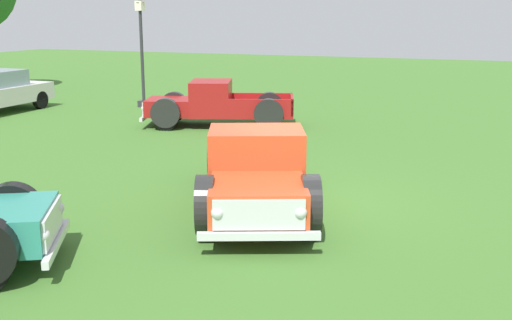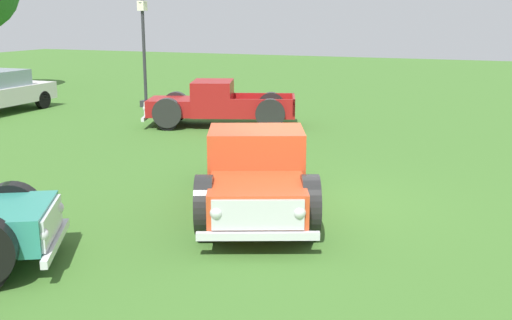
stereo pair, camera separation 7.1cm
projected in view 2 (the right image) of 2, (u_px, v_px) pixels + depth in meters
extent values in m
plane|color=#3D6B28|center=(296.00, 202.00, 11.98)|extent=(80.00, 80.00, 0.00)
cube|color=#D14723|center=(257.00, 199.00, 9.88)|extent=(1.98, 1.99, 0.55)
cube|color=silver|center=(258.00, 215.00, 9.12)|extent=(0.58, 1.30, 0.47)
sphere|color=silver|center=(299.00, 213.00, 9.14)|extent=(0.20, 0.20, 0.20)
sphere|color=silver|center=(216.00, 213.00, 9.13)|extent=(0.20, 0.20, 0.20)
cube|color=#D14723|center=(256.00, 161.00, 11.18)|extent=(1.86, 2.06, 1.16)
cube|color=#8C9EA8|center=(257.00, 154.00, 10.52)|extent=(0.60, 1.36, 0.51)
cube|color=#D14723|center=(255.00, 166.00, 12.97)|extent=(2.60, 2.37, 0.10)
cube|color=#D14723|center=(294.00, 151.00, 12.90)|extent=(1.98, 0.89, 0.55)
cube|color=#D14723|center=(217.00, 151.00, 12.88)|extent=(1.98, 0.89, 0.55)
cube|color=#D14723|center=(255.00, 141.00, 13.88)|extent=(0.72, 1.59, 0.55)
cylinder|color=black|center=(310.00, 216.00, 9.95)|extent=(0.79, 0.50, 0.77)
cylinder|color=#B7B7BC|center=(310.00, 216.00, 9.95)|extent=(0.38, 0.34, 0.31)
cylinder|color=black|center=(310.00, 204.00, 9.91)|extent=(1.00, 0.63, 0.97)
cylinder|color=black|center=(205.00, 216.00, 9.93)|extent=(0.79, 0.50, 0.77)
cylinder|color=#B7B7BC|center=(204.00, 216.00, 9.93)|extent=(0.38, 0.34, 0.31)
cylinder|color=black|center=(204.00, 205.00, 9.89)|extent=(1.00, 0.63, 0.97)
cylinder|color=black|center=(295.00, 165.00, 13.23)|extent=(0.79, 0.50, 0.77)
cylinder|color=#B7B7BC|center=(295.00, 165.00, 13.23)|extent=(0.38, 0.34, 0.31)
cylinder|color=black|center=(295.00, 157.00, 13.19)|extent=(1.00, 0.63, 0.97)
cylinder|color=black|center=(216.00, 166.00, 13.21)|extent=(0.79, 0.50, 0.77)
cylinder|color=#B7B7BC|center=(215.00, 166.00, 13.21)|extent=(0.38, 0.34, 0.31)
cylinder|color=black|center=(215.00, 157.00, 13.17)|extent=(1.00, 0.63, 0.97)
cube|color=silver|center=(258.00, 236.00, 9.16)|extent=(0.80, 1.73, 0.12)
cube|color=maroon|center=(172.00, 107.00, 19.90)|extent=(1.84, 1.83, 0.52)
cube|color=silver|center=(149.00, 106.00, 19.93)|extent=(1.25, 0.49, 0.44)
sphere|color=silver|center=(146.00, 108.00, 19.36)|extent=(0.19, 0.19, 0.19)
sphere|color=silver|center=(153.00, 103.00, 20.49)|extent=(0.19, 0.19, 0.19)
cube|color=maroon|center=(213.00, 98.00, 19.78)|extent=(1.92, 1.70, 1.10)
cube|color=#8C9EA8|center=(195.00, 90.00, 19.74)|extent=(1.31, 0.49, 0.48)
cube|color=maroon|center=(263.00, 114.00, 19.83)|extent=(2.17, 2.42, 0.10)
cube|color=maroon|center=(263.00, 108.00, 19.02)|extent=(0.74, 1.91, 0.52)
cube|color=maroon|center=(264.00, 101.00, 20.49)|extent=(0.74, 1.91, 0.52)
cube|color=maroon|center=(293.00, 104.00, 19.71)|extent=(1.53, 0.60, 0.52)
cylinder|color=black|center=(167.00, 119.00, 19.18)|extent=(0.44, 0.75, 0.72)
cylinder|color=#B7B7BC|center=(167.00, 119.00, 19.17)|extent=(0.31, 0.35, 0.29)
cylinder|color=black|center=(167.00, 113.00, 19.14)|extent=(0.56, 0.95, 0.91)
cylinder|color=black|center=(176.00, 111.00, 20.74)|extent=(0.44, 0.75, 0.72)
cylinder|color=#B7B7BC|center=(176.00, 111.00, 20.75)|extent=(0.31, 0.35, 0.29)
cylinder|color=black|center=(176.00, 105.00, 20.69)|extent=(0.56, 0.95, 0.91)
cylinder|color=black|center=(270.00, 119.00, 19.05)|extent=(0.44, 0.75, 0.72)
cylinder|color=#B7B7BC|center=(270.00, 120.00, 19.04)|extent=(0.31, 0.35, 0.29)
cylinder|color=black|center=(270.00, 114.00, 19.01)|extent=(0.56, 0.95, 0.91)
cylinder|color=black|center=(271.00, 111.00, 20.60)|extent=(0.44, 0.75, 0.72)
cylinder|color=#B7B7BC|center=(271.00, 111.00, 20.61)|extent=(0.31, 0.35, 0.29)
cylinder|color=black|center=(271.00, 106.00, 20.56)|extent=(0.56, 0.95, 0.91)
cube|color=silver|center=(148.00, 116.00, 20.00)|extent=(1.67, 0.67, 0.11)
cube|color=silver|center=(52.00, 222.00, 8.89)|extent=(1.18, 0.70, 0.45)
sphere|color=silver|center=(58.00, 208.00, 9.45)|extent=(0.19, 0.19, 0.19)
sphere|color=silver|center=(42.00, 235.00, 8.31)|extent=(0.19, 0.19, 0.19)
cylinder|color=black|center=(14.00, 223.00, 9.64)|extent=(0.55, 0.75, 0.74)
cylinder|color=#B7B7BC|center=(14.00, 223.00, 9.65)|extent=(0.35, 0.37, 0.29)
cylinder|color=black|center=(12.00, 212.00, 9.60)|extent=(0.69, 0.94, 0.93)
cube|color=silver|center=(56.00, 242.00, 8.96)|extent=(1.59, 0.95, 0.12)
cylinder|color=black|center=(8.00, 98.00, 24.15)|extent=(0.67, 0.22, 0.67)
cylinder|color=black|center=(43.00, 100.00, 23.57)|extent=(0.67, 0.22, 0.67)
cube|color=#2D2D33|center=(146.00, 104.00, 24.04)|extent=(0.36, 0.36, 0.25)
cylinder|color=#2D2D33|center=(144.00, 56.00, 23.62)|extent=(0.12, 0.12, 3.39)
cube|color=#F2EACC|center=(142.00, 6.00, 23.19)|extent=(0.28, 0.28, 0.36)
cone|color=#2D2D33|center=(142.00, 1.00, 23.14)|extent=(0.32, 0.32, 0.14)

